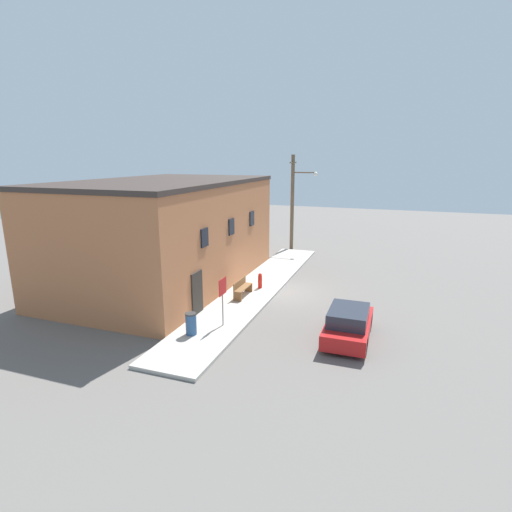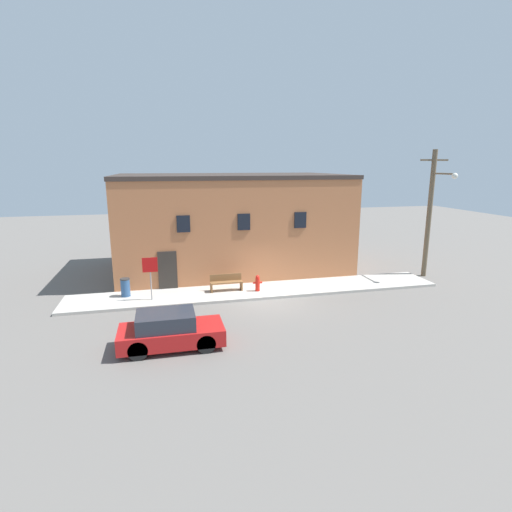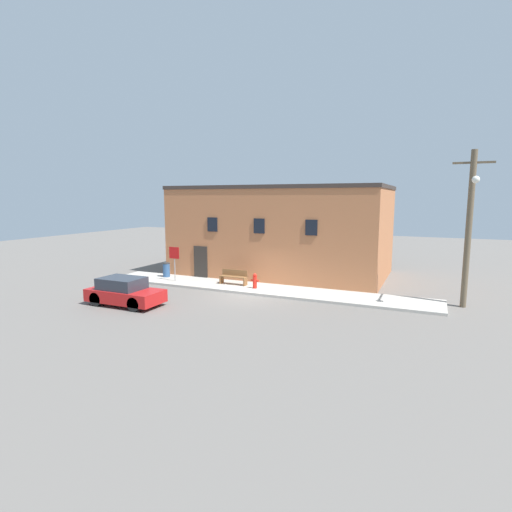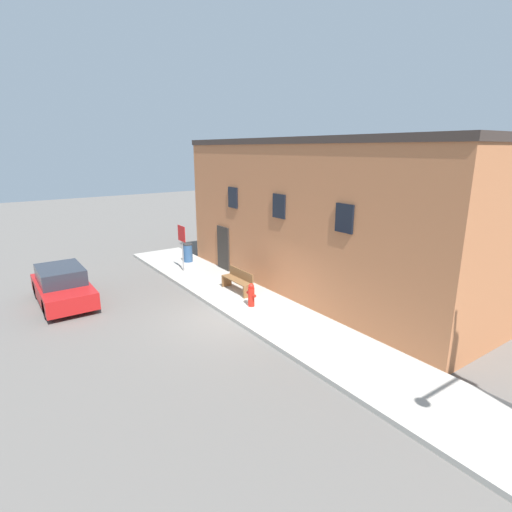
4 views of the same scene
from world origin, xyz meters
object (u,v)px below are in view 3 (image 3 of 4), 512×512
fire_hydrant (255,281)px  bench (234,277)px  stop_sign (174,257)px  utility_pole (469,225)px  parked_car (124,292)px  trash_bin (166,270)px

fire_hydrant → bench: size_ratio=0.51×
stop_sign → utility_pole: size_ratio=0.28×
fire_hydrant → utility_pole: utility_pole is taller
fire_hydrant → bench: 1.67m
fire_hydrant → bench: (-1.61, 0.46, 0.02)m
bench → parked_car: parked_car is taller
stop_sign → fire_hydrant: bearing=1.7°
trash_bin → fire_hydrant: bearing=-6.0°
trash_bin → stop_sign: bearing=-34.1°
stop_sign → parked_car: 5.47m
fire_hydrant → stop_sign: 5.56m
parked_car → bench: bearing=62.6°
trash_bin → utility_pole: size_ratio=0.12×
bench → utility_pole: (12.41, 0.44, 3.45)m
fire_hydrant → utility_pole: 11.38m
fire_hydrant → stop_sign: size_ratio=0.40×
trash_bin → bench: bearing=-2.9°
utility_pole → stop_sign: bearing=-176.3°
utility_pole → bench: bearing=-178.0°
stop_sign → bench: stop_sign is taller
stop_sign → trash_bin: stop_sign is taller
fire_hydrant → trash_bin: bearing=174.0°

